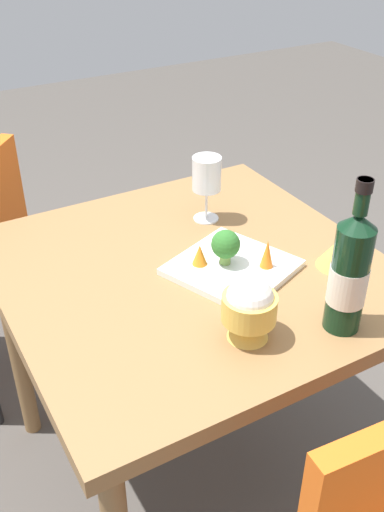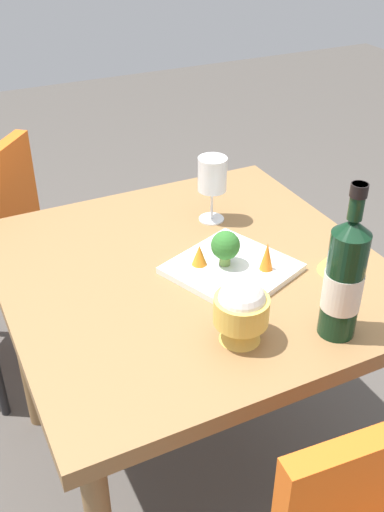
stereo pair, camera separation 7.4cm
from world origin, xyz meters
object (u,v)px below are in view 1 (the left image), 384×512
at_px(wine_glass, 207,175).
at_px(carrot_garnish_left, 200,255).
at_px(wine_bottle, 349,273).
at_px(broccoli_floret, 226,245).
at_px(rice_bowl_lid, 339,252).
at_px(carrot_garnish_right, 267,254).
at_px(rice_bowl, 249,307).
at_px(serving_plate, 232,267).

relative_size(wine_glass, carrot_garnish_left, 3.47).
xyz_separation_m(wine_bottle, broccoli_floret, (-0.10, 0.30, -0.07)).
distance_m(rice_bowl_lid, carrot_garnish_right, 0.17).
distance_m(wine_bottle, rice_bowl, 0.21).
bearing_deg(broccoli_floret, carrot_garnish_left, 154.29).
bearing_deg(broccoli_floret, wine_bottle, -72.11).
xyz_separation_m(carrot_garnish_left, carrot_garnish_right, (0.13, -0.08, 0.01)).
distance_m(wine_glass, serving_plate, 0.28).
relative_size(serving_plate, carrot_garnish_right, 4.67).
distance_m(rice_bowl, broccoli_floret, 0.25).
distance_m(broccoli_floret, carrot_garnish_left, 0.06).
height_order(broccoli_floret, carrot_garnish_left, broccoli_floret).
xyz_separation_m(rice_bowl, serving_plate, (0.10, 0.22, -0.07)).
bearing_deg(broccoli_floret, wine_glass, 69.81).
xyz_separation_m(rice_bowl, carrot_garnish_left, (0.04, 0.26, -0.03)).
xyz_separation_m(serving_plate, carrot_garnish_right, (0.07, -0.04, 0.04)).
relative_size(wine_bottle, serving_plate, 1.03).
bearing_deg(rice_bowl, wine_bottle, -19.58).
bearing_deg(rice_bowl, serving_plate, 64.73).
bearing_deg(carrot_garnish_right, wine_glass, 88.42).
bearing_deg(rice_bowl_lid, wine_glass, 113.95).
distance_m(broccoli_floret, carrot_garnish_right, 0.10).
relative_size(rice_bowl_lid, broccoli_floret, 1.17).
distance_m(rice_bowl, rice_bowl_lid, 0.35).
distance_m(wine_bottle, serving_plate, 0.32).
xyz_separation_m(rice_bowl_lid, carrot_garnish_right, (-0.16, 0.06, 0.01)).
xyz_separation_m(rice_bowl, carrot_garnish_right, (0.17, 0.17, -0.02)).
xyz_separation_m(broccoli_floret, carrot_garnish_left, (-0.05, 0.03, -0.02)).
relative_size(rice_bowl, serving_plate, 0.44).
xyz_separation_m(wine_glass, serving_plate, (-0.07, -0.24, -0.12)).
bearing_deg(rice_bowl, rice_bowl_lid, 18.36).
bearing_deg(carrot_garnish_left, rice_bowl, -98.21).
relative_size(wine_bottle, broccoli_floret, 3.87).
bearing_deg(carrot_garnish_left, wine_bottle, -65.10).
bearing_deg(broccoli_floret, serving_plate, -51.70).
bearing_deg(carrot_garnish_right, broccoli_floret, 142.19).
distance_m(wine_bottle, carrot_garnish_left, 0.37).
height_order(rice_bowl_lid, broccoli_floret, broccoli_floret).
xyz_separation_m(wine_bottle, carrot_garnish_right, (-0.02, 0.24, -0.08)).
distance_m(serving_plate, broccoli_floret, 0.06).
bearing_deg(carrot_garnish_left, broccoli_floret, -25.71).
relative_size(wine_bottle, wine_glass, 1.86).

